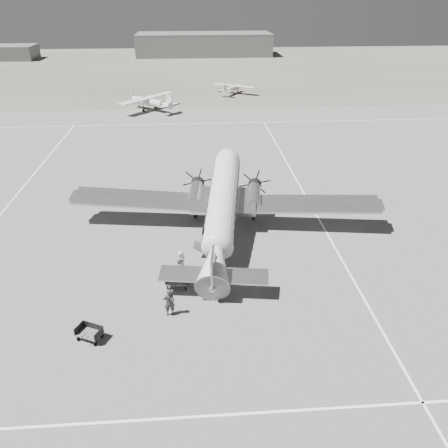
# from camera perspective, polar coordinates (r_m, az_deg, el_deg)

# --- Properties ---
(ground) EXTENTS (260.00, 260.00, 0.00)m
(ground) POSITION_cam_1_polar(r_m,az_deg,el_deg) (34.41, -4.43, -5.09)
(ground) COLOR slate
(ground) RESTS_ON ground
(taxi_line_near) EXTENTS (60.00, 0.15, 0.01)m
(taxi_line_near) POSITION_cam_1_polar(r_m,az_deg,el_deg) (24.00, -4.26, -23.84)
(taxi_line_near) COLOR white
(taxi_line_near) RESTS_ON ground
(taxi_line_right) EXTENTS (0.15, 80.00, 0.01)m
(taxi_line_right) POSITION_cam_1_polar(r_m,az_deg,el_deg) (36.25, 14.94, -4.17)
(taxi_line_right) COLOR white
(taxi_line_right) RESTS_ON ground
(taxi_line_left) EXTENTS (0.15, 60.00, 0.01)m
(taxi_line_left) POSITION_cam_1_polar(r_m,az_deg,el_deg) (46.93, -27.03, 1.32)
(taxi_line_left) COLOR white
(taxi_line_left) RESTS_ON ground
(taxi_line_horizon) EXTENTS (90.00, 0.15, 0.01)m
(taxi_line_horizon) POSITION_cam_1_polar(r_m,az_deg,el_deg) (71.28, -4.58, 12.93)
(taxi_line_horizon) COLOR white
(taxi_line_horizon) RESTS_ON ground
(grass_infield) EXTENTS (260.00, 90.00, 0.01)m
(grass_infield) POSITION_cam_1_polar(r_m,az_deg,el_deg) (125.15, -4.64, 19.64)
(grass_infield) COLOR #6A6659
(grass_infield) RESTS_ON ground
(hangar_main) EXTENTS (42.00, 14.00, 6.60)m
(hangar_main) POSITION_cam_1_polar(r_m,az_deg,el_deg) (149.60, -2.63, 22.40)
(hangar_main) COLOR slate
(hangar_main) RESTS_ON ground
(shed_secondary) EXTENTS (18.00, 10.00, 4.00)m
(shed_secondary) POSITION_cam_1_polar(r_m,az_deg,el_deg) (155.01, -26.76, 19.38)
(shed_secondary) COLOR #525252
(shed_secondary) RESTS_ON ground
(dc3_airliner) EXTENTS (30.12, 22.92, 5.27)m
(dc3_airliner) POSITION_cam_1_polar(r_m,az_deg,el_deg) (36.76, -0.23, 2.08)
(dc3_airliner) COLOR silver
(dc3_airliner) RESTS_ON ground
(light_plane_left) EXTENTS (15.38, 15.63, 2.52)m
(light_plane_left) POSITION_cam_1_polar(r_m,az_deg,el_deg) (80.10, -9.64, 15.29)
(light_plane_left) COLOR silver
(light_plane_left) RESTS_ON ground
(light_plane_right) EXTENTS (11.78, 11.21, 1.91)m
(light_plane_right) POSITION_cam_1_polar(r_m,az_deg,el_deg) (92.42, 1.19, 17.20)
(light_plane_right) COLOR silver
(light_plane_right) RESTS_ON ground
(baggage_cart_near) EXTENTS (1.84, 1.41, 0.96)m
(baggage_cart_near) POSITION_cam_1_polar(r_m,az_deg,el_deg) (31.67, -6.11, -7.44)
(baggage_cart_near) COLOR #525252
(baggage_cart_near) RESTS_ON ground
(baggage_cart_far) EXTENTS (1.91, 1.68, 0.89)m
(baggage_cart_far) POSITION_cam_1_polar(r_m,az_deg,el_deg) (28.59, -17.17, -13.49)
(baggage_cart_far) COLOR #525252
(baggage_cart_far) RESTS_ON ground
(ground_crew) EXTENTS (0.85, 0.68, 2.02)m
(ground_crew) POSITION_cam_1_polar(r_m,az_deg,el_deg) (29.00, -7.17, -10.07)
(ground_crew) COLOR #303030
(ground_crew) RESTS_ON ground
(ramp_agent) EXTENTS (0.70, 0.84, 1.56)m
(ramp_agent) POSITION_cam_1_polar(r_m,az_deg,el_deg) (32.64, -5.73, -5.56)
(ramp_agent) COLOR #B9B9B7
(ramp_agent) RESTS_ON ground
(passenger) EXTENTS (0.66, 0.94, 1.82)m
(passenger) POSITION_cam_1_polar(r_m,az_deg,el_deg) (32.99, -5.60, -4.88)
(passenger) COLOR #ACACAA
(passenger) RESTS_ON ground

